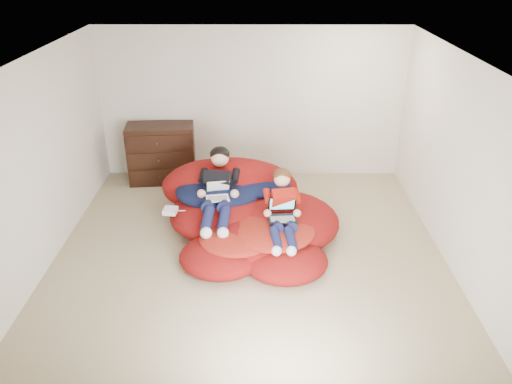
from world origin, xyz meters
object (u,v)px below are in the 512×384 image
younger_boy (282,206)px  laptop_black (282,212)px  dresser (162,153)px  older_boy (218,185)px  beanbag_pile (246,215)px  laptop_white (218,193)px

younger_boy → laptop_black: bearing=-90.0°
dresser → older_boy: (1.07, -1.61, 0.19)m
dresser → older_boy: size_ratio=0.81×
beanbag_pile → older_boy: 0.56m
beanbag_pile → laptop_black: beanbag_pile is taller
dresser → laptop_black: dresser is taller
laptop_black → older_boy: bearing=147.0°
laptop_white → laptop_black: size_ratio=0.98×
dresser → younger_boy: 2.85m
dresser → older_boy: older_boy is taller
older_boy → younger_boy: 0.98m
beanbag_pile → laptop_black: 0.72m
laptop_white → older_boy: bearing=90.0°
younger_boy → beanbag_pile: bearing=139.8°
dresser → laptop_white: 2.06m
younger_boy → laptop_black: younger_boy is taller
younger_boy → laptop_black: (-0.00, -0.06, -0.06)m
younger_boy → laptop_black: size_ratio=2.93×
beanbag_pile → laptop_white: bearing=-171.3°
dresser → laptop_black: (1.92, -2.16, 0.08)m
older_boy → laptop_white: size_ratio=3.84×
dresser → younger_boy: (1.92, -2.10, 0.14)m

